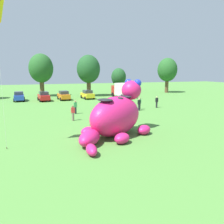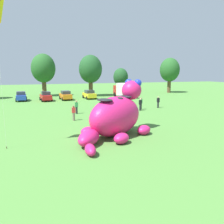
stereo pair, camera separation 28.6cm
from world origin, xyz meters
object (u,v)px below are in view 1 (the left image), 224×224
(car_red, at_px, (44,96))
(box_truck, at_px, (122,90))
(giant_inflatable_creature, at_px, (116,116))
(car_orange, at_px, (64,95))
(spectator_mid_field, at_px, (75,107))
(spectator_near_inflatable, at_px, (140,104))
(spectator_far_side, at_px, (139,105))
(car_yellow, at_px, (87,94))
(spectator_wandering, at_px, (73,113))
(spectator_by_cars, at_px, (157,102))
(car_blue, at_px, (19,96))

(car_red, distance_m, box_truck, 15.60)
(giant_inflatable_creature, bearing_deg, car_orange, 92.33)
(giant_inflatable_creature, height_order, spectator_mid_field, giant_inflatable_creature)
(spectator_near_inflatable, bearing_deg, spectator_mid_field, -177.45)
(spectator_mid_field, distance_m, spectator_far_side, 8.85)
(car_yellow, relative_size, spectator_wandering, 2.48)
(car_orange, distance_m, box_truck, 11.92)
(giant_inflatable_creature, height_order, spectator_wandering, giant_inflatable_creature)
(car_orange, xyz_separation_m, spectator_by_cars, (11.98, -14.12, -0.01))
(car_red, height_order, spectator_by_cars, car_red)
(giant_inflatable_creature, xyz_separation_m, car_yellow, (3.61, 26.51, -0.87))
(car_yellow, relative_size, spectator_far_side, 2.48)
(spectator_wandering, bearing_deg, car_red, 96.84)
(spectator_mid_field, bearing_deg, giant_inflatable_creature, -82.23)
(box_truck, bearing_deg, spectator_far_side, -102.75)
(spectator_mid_field, height_order, spectator_wandering, same)
(car_blue, xyz_separation_m, car_yellow, (12.65, -0.69, 0.00))
(spectator_by_cars, bearing_deg, spectator_far_side, -158.68)
(car_red, height_order, car_orange, same)
(spectator_mid_field, height_order, spectator_far_side, same)
(spectator_near_inflatable, relative_size, spectator_far_side, 1.00)
(car_red, xyz_separation_m, spectator_near_inflatable, (12.55, -14.25, -0.01))
(spectator_wandering, bearing_deg, giant_inflatable_creature, -70.54)
(spectator_near_inflatable, relative_size, spectator_wandering, 1.00)
(car_red, bearing_deg, box_truck, 1.56)
(spectator_mid_field, xyz_separation_m, spectator_far_side, (8.84, -0.38, 0.00))
(box_truck, bearing_deg, car_red, -178.44)
(giant_inflatable_creature, relative_size, box_truck, 1.24)
(spectator_near_inflatable, distance_m, spectator_mid_field, 9.33)
(spectator_mid_field, xyz_separation_m, spectator_by_cars, (12.43, 1.02, 0.00))
(car_blue, bearing_deg, box_truck, -2.90)
(car_blue, bearing_deg, spectator_mid_field, -64.95)
(car_orange, bearing_deg, spectator_far_side, -61.59)
(box_truck, bearing_deg, car_yellow, 177.50)
(car_red, distance_m, spectator_mid_field, 15.02)
(spectator_by_cars, height_order, spectator_far_side, same)
(car_red, bearing_deg, spectator_far_side, -51.27)
(box_truck, bearing_deg, giant_inflatable_creature, -112.46)
(spectator_near_inflatable, distance_m, spectator_far_side, 0.93)
(car_yellow, bearing_deg, spectator_wandering, -107.50)
(giant_inflatable_creature, relative_size, spectator_wandering, 4.73)
(spectator_wandering, bearing_deg, car_blue, 108.01)
(car_blue, relative_size, spectator_mid_field, 2.43)
(giant_inflatable_creature, xyz_separation_m, spectator_near_inflatable, (7.80, 11.51, -0.88))
(car_blue, height_order, spectator_by_cars, car_blue)
(spectator_by_cars, bearing_deg, car_yellow, 116.90)
(box_truck, xyz_separation_m, spectator_near_inflatable, (-3.03, -14.68, -0.75))
(car_blue, relative_size, spectator_by_cars, 2.43)
(car_yellow, distance_m, box_truck, 7.26)
(spectator_mid_field, distance_m, spectator_wandering, 4.12)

